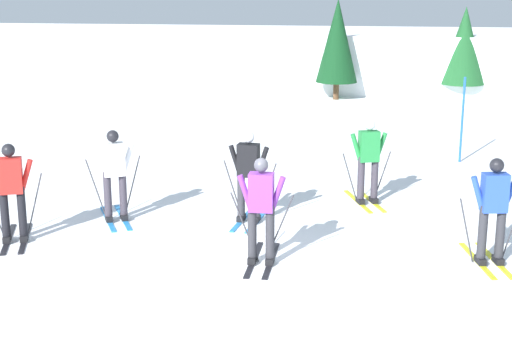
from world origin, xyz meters
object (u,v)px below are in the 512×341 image
object	(u,v)px
skier_blue	(493,208)
skier_white	(114,173)
skier_black	(249,174)
trail_marker_pole	(462,120)
skier_green	(368,159)
conifer_far_left	(464,46)
skier_red	(12,190)
skier_purple	(261,208)
conifer_far_right	(337,41)

from	to	relation	value
skier_blue	skier_white	size ratio (longest dim) A/B	1.00
skier_black	trail_marker_pole	xyz separation A→B (m)	(4.38, 5.37, 0.12)
skier_white	skier_green	xyz separation A→B (m)	(4.58, 1.79, -0.00)
trail_marker_pole	conifer_far_left	distance (m)	10.50
skier_black	conifer_far_left	size ratio (longest dim) A/B	0.51
skier_white	skier_red	xyz separation A→B (m)	(-1.33, -1.35, -0.00)
trail_marker_pole	skier_black	bearing A→B (deg)	-129.18
skier_black	conifer_far_left	xyz separation A→B (m)	(5.58, 15.77, 1.03)
skier_purple	skier_blue	size ratio (longest dim) A/B	1.00
skier_white	trail_marker_pole	size ratio (longest dim) A/B	0.83
skier_black	skier_white	bearing A→B (deg)	-173.15
conifer_far_left	conifer_far_right	world-z (taller)	conifer_far_right
skier_red	skier_green	bearing A→B (deg)	27.99
skier_black	skier_red	bearing A→B (deg)	-156.40
skier_green	skier_black	world-z (taller)	same
skier_purple	skier_white	size ratio (longest dim) A/B	1.00
skier_blue	skier_white	distance (m)	6.61
skier_purple	skier_green	size ratio (longest dim) A/B	1.00
skier_green	conifer_far_left	bearing A→B (deg)	76.47
skier_black	skier_green	bearing A→B (deg)	34.88
skier_blue	skier_red	world-z (taller)	same
skier_blue	conifer_far_right	bearing A→B (deg)	100.65
skier_white	conifer_far_right	distance (m)	15.53
trail_marker_pole	skier_red	bearing A→B (deg)	-139.24
skier_red	skier_black	bearing A→B (deg)	23.60
skier_green	conifer_far_right	bearing A→B (deg)	95.03
skier_blue	skier_black	world-z (taller)	same
conifer_far_right	trail_marker_pole	bearing A→B (deg)	-70.17
skier_blue	skier_red	bearing A→B (deg)	-179.37
conifer_far_right	conifer_far_left	bearing A→B (deg)	11.72
skier_red	conifer_far_left	size ratio (longest dim) A/B	0.51
skier_red	conifer_far_right	world-z (taller)	conifer_far_right
trail_marker_pole	conifer_far_right	distance (m)	10.10
skier_green	trail_marker_pole	size ratio (longest dim) A/B	0.83
skier_red	conifer_far_left	bearing A→B (deg)	61.78
skier_white	conifer_far_left	xyz separation A→B (m)	(8.01, 16.06, 1.03)
conifer_far_left	conifer_far_right	bearing A→B (deg)	-168.28
trail_marker_pole	skier_blue	bearing A→B (deg)	-92.69
skier_green	skier_black	distance (m)	2.62
trail_marker_pole	conifer_far_right	world-z (taller)	conifer_far_right
skier_red	conifer_far_right	xyz separation A→B (m)	(4.74, 16.46, 1.23)
skier_purple	skier_green	distance (m)	3.91
skier_purple	skier_black	world-z (taller)	same
skier_purple	conifer_far_right	bearing A→B (deg)	88.43
skier_white	conifer_far_left	size ratio (longest dim) A/B	0.51
skier_blue	conifer_far_left	bearing A→B (deg)	84.96
trail_marker_pole	skier_green	bearing A→B (deg)	-119.94
skier_green	skier_red	bearing A→B (deg)	-152.01
skier_green	skier_white	bearing A→B (deg)	-158.66
skier_green	conifer_far_left	world-z (taller)	conifer_far_left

